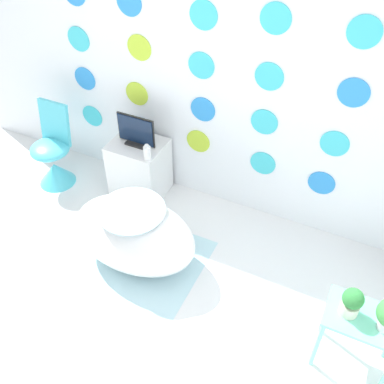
# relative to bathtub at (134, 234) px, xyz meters

# --- Properties ---
(ground_plane) EXTENTS (12.00, 12.00, 0.00)m
(ground_plane) POSITION_rel_bathtub_xyz_m (0.10, -0.68, -0.28)
(ground_plane) COLOR white
(wall_back_dotted) EXTENTS (5.00, 0.05, 2.60)m
(wall_back_dotted) POSITION_rel_bathtub_xyz_m (0.10, 0.99, 1.01)
(wall_back_dotted) COLOR white
(wall_back_dotted) RESTS_ON ground_plane
(rug) EXTENTS (1.05, 1.00, 0.01)m
(rug) POSITION_rel_bathtub_xyz_m (0.01, -0.06, -0.28)
(rug) COLOR silver
(rug) RESTS_ON ground_plane
(bathtub) EXTENTS (1.02, 0.63, 0.57)m
(bathtub) POSITION_rel_bathtub_xyz_m (0.00, 0.00, 0.00)
(bathtub) COLOR white
(bathtub) RESTS_ON ground_plane
(chair) EXTENTS (0.37, 0.37, 0.81)m
(chair) POSITION_rel_bathtub_xyz_m (-1.20, 0.51, -0.03)
(chair) COLOR #4CC6DB
(chair) RESTS_ON ground_plane
(tv_cabinet) EXTENTS (0.47, 0.40, 0.55)m
(tv_cabinet) POSITION_rel_bathtub_xyz_m (-0.39, 0.73, -0.01)
(tv_cabinet) COLOR silver
(tv_cabinet) RESTS_ON ground_plane
(tv) EXTENTS (0.36, 0.12, 0.28)m
(tv) POSITION_rel_bathtub_xyz_m (-0.39, 0.74, 0.39)
(tv) COLOR black
(tv) RESTS_ON tv_cabinet
(vase) EXTENTS (0.06, 0.06, 0.14)m
(vase) POSITION_rel_bathtub_xyz_m (-0.20, 0.59, 0.33)
(vase) COLOR white
(vase) RESTS_ON tv_cabinet
(side_table) EXTENTS (0.48, 0.32, 0.50)m
(side_table) POSITION_rel_bathtub_xyz_m (1.73, -0.14, 0.12)
(side_table) COLOR #72D8B7
(side_table) RESTS_ON ground_plane
(potted_plant_left) EXTENTS (0.13, 0.13, 0.21)m
(potted_plant_left) POSITION_rel_bathtub_xyz_m (1.62, -0.15, 0.33)
(potted_plant_left) COLOR beige
(potted_plant_left) RESTS_ON side_table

